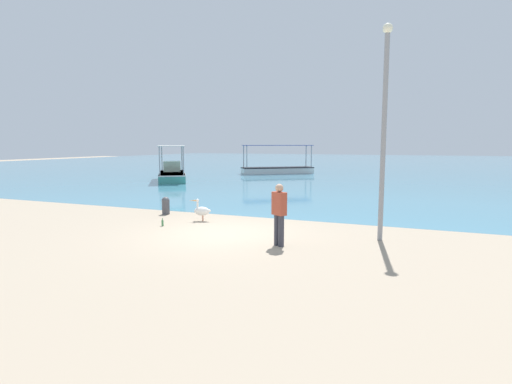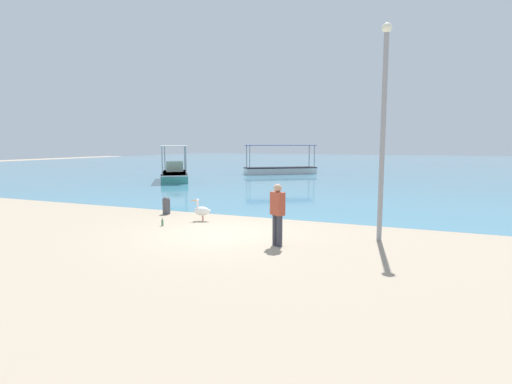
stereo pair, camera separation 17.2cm
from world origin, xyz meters
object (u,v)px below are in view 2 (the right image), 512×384
at_px(glass_bottle, 162,223).
at_px(fisherman_standing, 277,213).
at_px(fishing_boat_outer, 280,168).
at_px(mooring_bollard, 166,205).
at_px(lamp_post, 383,122).
at_px(fishing_boat_center, 175,172).
at_px(pelican, 202,210).

bearing_deg(glass_bottle, fisherman_standing, -13.03).
distance_m(fishing_boat_outer, fisherman_standing, 26.69).
relative_size(mooring_bollard, glass_bottle, 2.56).
xyz_separation_m(fishing_boat_outer, fisherman_standing, (8.58, -25.27, 0.41)).
height_order(mooring_bollard, glass_bottle, mooring_bollard).
bearing_deg(lamp_post, mooring_bollard, 170.99).
relative_size(fishing_boat_outer, glass_bottle, 23.82).
height_order(fishing_boat_center, fisherman_standing, fishing_boat_center).
xyz_separation_m(mooring_bollard, fisherman_standing, (5.68, -3.00, 0.54)).
distance_m(fishing_boat_outer, pelican, 23.48).
relative_size(fishing_boat_center, lamp_post, 1.01).
height_order(fishing_boat_outer, fisherman_standing, fishing_boat_outer).
height_order(fishing_boat_outer, lamp_post, lamp_post).
distance_m(pelican, glass_bottle, 1.52).
bearing_deg(pelican, fishing_boat_outer, 102.03).
relative_size(fishing_boat_center, glass_bottle, 22.35).
relative_size(lamp_post, fisherman_standing, 3.55).
xyz_separation_m(fisherman_standing, glass_bottle, (-4.47, 1.03, -0.80)).
bearing_deg(mooring_bollard, lamp_post, -9.01).
relative_size(fishing_boat_center, fishing_boat_outer, 0.94).
bearing_deg(fisherman_standing, pelican, 147.91).
height_order(fisherman_standing, glass_bottle, fisherman_standing).
relative_size(lamp_post, mooring_bollard, 8.67).
distance_m(fishing_boat_center, fishing_boat_outer, 10.89).
height_order(fishing_boat_center, mooring_bollard, fishing_boat_center).
relative_size(fishing_boat_center, mooring_bollard, 8.73).
xyz_separation_m(fishing_boat_outer, pelican, (4.89, -22.96, -0.12)).
height_order(pelican, mooring_bollard, pelican).
xyz_separation_m(mooring_bollard, glass_bottle, (1.21, -1.97, -0.26)).
bearing_deg(pelican, fisherman_standing, -32.09).
xyz_separation_m(pelican, mooring_bollard, (-2.00, 0.69, -0.01)).
distance_m(fishing_boat_outer, mooring_bollard, 22.46).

